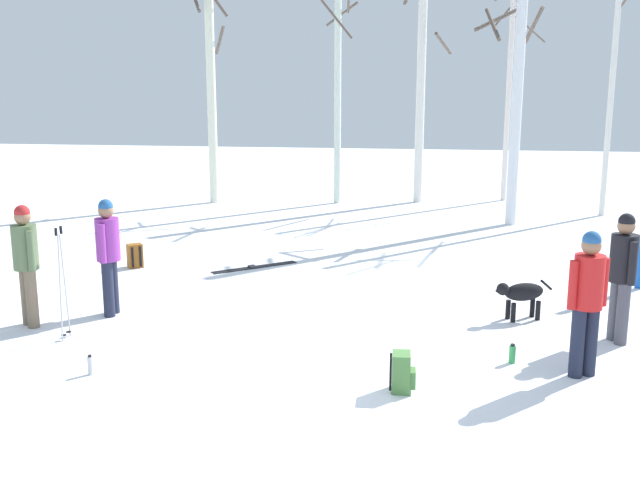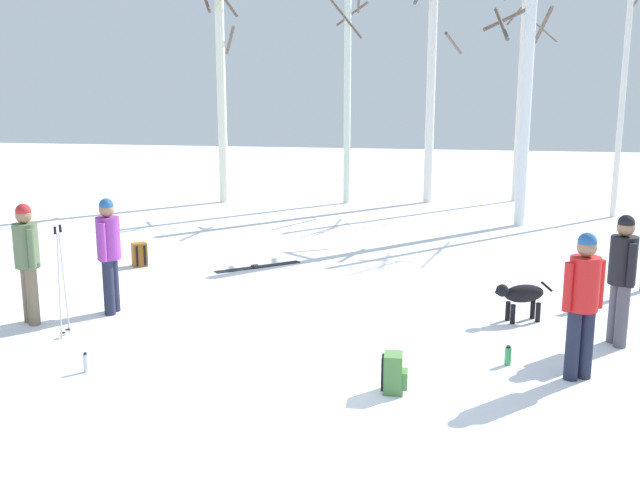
% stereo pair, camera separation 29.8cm
% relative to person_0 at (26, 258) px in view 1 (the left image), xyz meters
% --- Properties ---
extents(ground_plane, '(60.00, 60.00, 0.00)m').
position_rel_person_0_xyz_m(ground_plane, '(3.94, -0.69, -0.98)').
color(ground_plane, white).
extents(person_0, '(0.42, 0.37, 1.72)m').
position_rel_person_0_xyz_m(person_0, '(0.00, 0.00, 0.00)').
color(person_0, '#72604C').
rests_on(person_0, ground_plane).
extents(person_1, '(0.34, 0.50, 1.72)m').
position_rel_person_0_xyz_m(person_1, '(7.95, 0.54, 0.00)').
color(person_1, '#4C4C56').
rests_on(person_1, ground_plane).
extents(person_2, '(0.47, 0.34, 1.72)m').
position_rel_person_0_xyz_m(person_2, '(7.28, -0.73, 0.00)').
color(person_2, '#1E2338').
rests_on(person_2, ground_plane).
extents(person_3, '(0.34, 0.52, 1.72)m').
position_rel_person_0_xyz_m(person_3, '(0.90, 0.65, 0.00)').
color(person_3, '#1E2338').
rests_on(person_3, ground_plane).
extents(dog, '(0.84, 0.44, 0.57)m').
position_rel_person_0_xyz_m(dog, '(6.80, 1.30, -0.59)').
color(dog, black).
rests_on(dog, ground_plane).
extents(ski_pair_lying_1, '(1.40, 1.20, 0.05)m').
position_rel_person_0_xyz_m(ski_pair_lying_1, '(2.32, 3.70, -0.97)').
color(ski_pair_lying_1, black).
rests_on(ski_pair_lying_1, ground_plane).
extents(ski_poles_0, '(0.07, 0.24, 1.51)m').
position_rel_person_0_xyz_m(ski_poles_0, '(0.74, -0.42, -0.17)').
color(ski_poles_0, '#B2B2BC').
rests_on(ski_poles_0, ground_plane).
extents(backpack_0, '(0.29, 0.27, 0.44)m').
position_rel_person_0_xyz_m(backpack_0, '(5.22, -1.47, -0.77)').
color(backpack_0, '#4C7F3F').
rests_on(backpack_0, ground_plane).
extents(backpack_1, '(0.34, 0.34, 0.44)m').
position_rel_person_0_xyz_m(backpack_1, '(0.13, 3.41, -0.77)').
color(backpack_1, '#99591E').
rests_on(backpack_1, ground_plane).
extents(water_bottle_0, '(0.08, 0.08, 0.24)m').
position_rel_person_0_xyz_m(water_bottle_0, '(6.52, -0.44, -0.87)').
color(water_bottle_0, green).
rests_on(water_bottle_0, ground_plane).
extents(water_bottle_1, '(0.06, 0.06, 0.24)m').
position_rel_person_0_xyz_m(water_bottle_1, '(1.62, -1.54, -0.87)').
color(water_bottle_1, silver).
rests_on(water_bottle_1, ground_plane).
extents(birch_tree_0, '(1.14, 1.09, 7.23)m').
position_rel_person_0_xyz_m(birch_tree_0, '(-0.59, 10.95, 2.78)').
color(birch_tree_0, '#E8EACD').
rests_on(birch_tree_0, ground_plane).
extents(birch_tree_1, '(1.03, 1.05, 5.87)m').
position_rel_person_0_xyz_m(birch_tree_1, '(2.88, 11.39, 2.09)').
color(birch_tree_1, silver).
rests_on(birch_tree_1, ground_plane).
extents(birch_tree_2, '(1.36, 1.60, 7.09)m').
position_rel_person_0_xyz_m(birch_tree_2, '(5.15, 11.92, 2.60)').
color(birch_tree_2, silver).
rests_on(birch_tree_2, ground_plane).
extents(birch_tree_3, '(1.55, 1.84, 6.91)m').
position_rel_person_0_xyz_m(birch_tree_3, '(7.38, 8.81, 2.63)').
color(birch_tree_3, silver).
rests_on(birch_tree_3, ground_plane).
extents(birch_tree_4, '(1.37, 1.54, 6.85)m').
position_rel_person_0_xyz_m(birch_tree_4, '(7.62, 12.60, 2.61)').
color(birch_tree_4, silver).
rests_on(birch_tree_4, ground_plane).
extents(birch_tree_5, '(1.34, 1.49, 7.59)m').
position_rel_person_0_xyz_m(birch_tree_5, '(9.89, 10.37, 3.03)').
color(birch_tree_5, silver).
rests_on(birch_tree_5, ground_plane).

